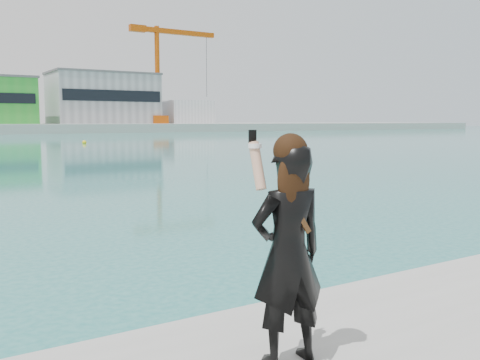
# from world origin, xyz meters

# --- Properties ---
(warehouse_grey_right) EXTENTS (25.50, 15.35, 12.50)m
(warehouse_grey_right) POSITION_xyz_m (40.00, 127.98, 8.26)
(warehouse_grey_right) COLOR gray
(warehouse_grey_right) RESTS_ON far_quay
(ancillary_shed) EXTENTS (12.00, 10.00, 6.00)m
(ancillary_shed) POSITION_xyz_m (62.00, 126.00, 5.00)
(ancillary_shed) COLOR silver
(ancillary_shed) RESTS_ON far_quay
(dock_crane) EXTENTS (23.00, 4.00, 24.00)m
(dock_crane) POSITION_xyz_m (53.20, 122.00, 15.07)
(dock_crane) COLOR #BF4B0B
(dock_crane) RESTS_ON far_quay
(flagpole_right) EXTENTS (1.28, 0.16, 8.00)m
(flagpole_right) POSITION_xyz_m (22.09, 121.00, 6.54)
(flagpole_right) COLOR silver
(flagpole_right) RESTS_ON far_quay
(buoy_near) EXTENTS (0.50, 0.50, 0.50)m
(buoy_near) POSITION_xyz_m (15.32, 59.86, 0.00)
(buoy_near) COLOR yellow
(buoy_near) RESTS_ON ground
(woman) EXTENTS (0.67, 0.47, 1.84)m
(woman) POSITION_xyz_m (-0.43, -0.27, 1.73)
(woman) COLOR black
(woman) RESTS_ON near_quay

